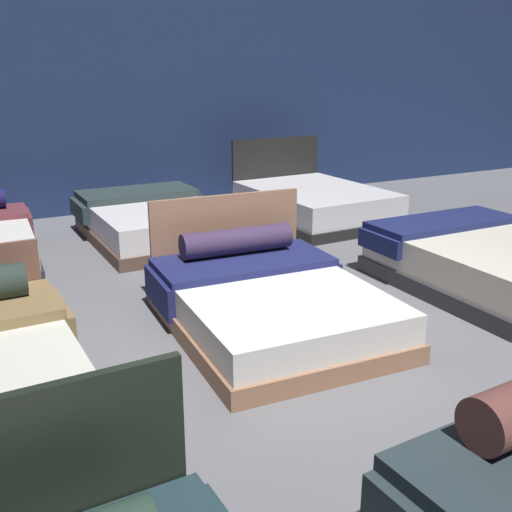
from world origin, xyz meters
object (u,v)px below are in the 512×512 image
object	(u,v)px
bed_5	(487,262)
bed_4	(267,300)
bed_7	(152,221)
bed_8	(314,203)

from	to	relation	value
bed_5	bed_4	bearing A→B (deg)	176.58
bed_4	bed_5	bearing A→B (deg)	-0.49
bed_7	bed_8	bearing A→B (deg)	-2.30
bed_8	bed_7	bearing A→B (deg)	176.25
bed_4	bed_7	bearing A→B (deg)	93.36
bed_5	bed_8	size ratio (longest dim) A/B	0.92
bed_7	bed_5	bearing A→B (deg)	-53.30
bed_4	bed_8	size ratio (longest dim) A/B	0.96
bed_4	bed_8	xyz separation A→B (m)	(2.33, 2.88, 0.01)
bed_4	bed_8	bearing A→B (deg)	54.40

